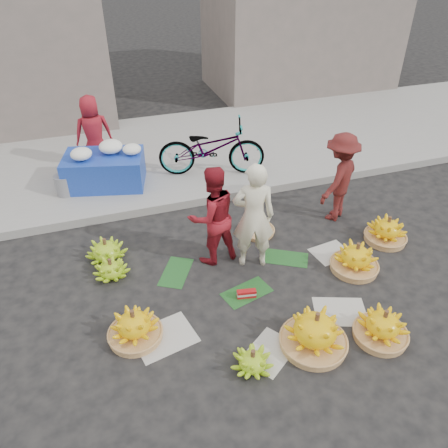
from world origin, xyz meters
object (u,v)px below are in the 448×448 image
object	(u,v)px
vendor_cream	(253,217)
flower_table	(105,168)
banana_bunch_0	(134,326)
banana_bunch_4	(356,258)
bicycle	(212,148)

from	to	relation	value
vendor_cream	flower_table	bearing A→B (deg)	-42.81
banana_bunch_0	banana_bunch_4	distance (m)	3.15
banana_bunch_0	flower_table	world-z (taller)	flower_table
banana_bunch_0	vendor_cream	bearing A→B (deg)	25.48
banana_bunch_4	bicycle	distance (m)	3.41
banana_bunch_0	flower_table	xyz separation A→B (m)	(0.07, 3.66, 0.26)
banana_bunch_4	flower_table	distance (m)	4.58
banana_bunch_4	bicycle	size ratio (longest dim) A/B	0.39
banana_bunch_0	vendor_cream	world-z (taller)	vendor_cream
banana_bunch_0	vendor_cream	distance (m)	2.10
banana_bunch_4	vendor_cream	bearing A→B (deg)	155.67
banana_bunch_0	vendor_cream	xyz separation A→B (m)	(1.81, 0.86, 0.61)
banana_bunch_4	bicycle	world-z (taller)	bicycle
vendor_cream	flower_table	world-z (taller)	vendor_cream
banana_bunch_4	bicycle	xyz separation A→B (m)	(-1.12, 3.19, 0.44)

